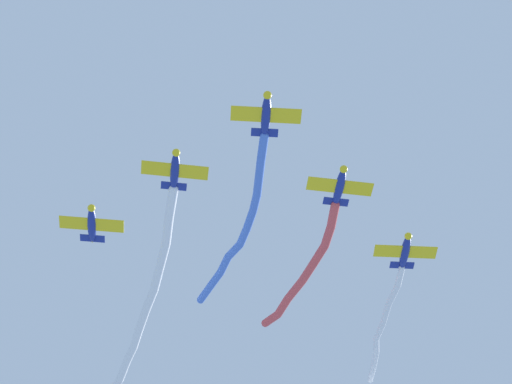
{
  "coord_description": "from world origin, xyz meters",
  "views": [
    {
      "loc": [
        3.94,
        27.69,
        6.82
      ],
      "look_at": [
        -6.69,
        -12.69,
        64.44
      ],
      "focal_mm": 54.69,
      "sensor_mm": 36.0,
      "label": 1
    }
  ],
  "objects_px": {
    "airplane_lead": "(266,115)",
    "airplane_slot": "(405,251)",
    "airplane_right_wing": "(175,170)",
    "airplane_left_wing": "(340,186)",
    "airplane_trail": "(92,224)"
  },
  "relations": [
    {
      "from": "airplane_lead",
      "to": "airplane_slot",
      "type": "bearing_deg",
      "value": 134.62
    },
    {
      "from": "airplane_right_wing",
      "to": "airplane_slot",
      "type": "bearing_deg",
      "value": 105.79
    },
    {
      "from": "airplane_left_wing",
      "to": "airplane_trail",
      "type": "relative_size",
      "value": 1.0
    },
    {
      "from": "airplane_left_wing",
      "to": "airplane_right_wing",
      "type": "bearing_deg",
      "value": -91.47
    },
    {
      "from": "airplane_right_wing",
      "to": "airplane_lead",
      "type": "bearing_deg",
      "value": 47.08
    },
    {
      "from": "airplane_lead",
      "to": "airplane_slot",
      "type": "relative_size",
      "value": 1.0
    },
    {
      "from": "airplane_trail",
      "to": "airplane_lead",
      "type": "bearing_deg",
      "value": 48.34
    },
    {
      "from": "airplane_lead",
      "to": "airplane_left_wing",
      "type": "bearing_deg",
      "value": 134.59
    },
    {
      "from": "airplane_slot",
      "to": "airplane_trail",
      "type": "height_order",
      "value": "airplane_trail"
    },
    {
      "from": "airplane_trail",
      "to": "airplane_left_wing",
      "type": "bearing_deg",
      "value": 73.63
    },
    {
      "from": "airplane_right_wing",
      "to": "airplane_slot",
      "type": "relative_size",
      "value": 1.0
    },
    {
      "from": "airplane_right_wing",
      "to": "airplane_slot",
      "type": "distance_m",
      "value": 23.5
    },
    {
      "from": "airplane_lead",
      "to": "airplane_slot",
      "type": "height_order",
      "value": "airplane_lead"
    },
    {
      "from": "airplane_right_wing",
      "to": "airplane_left_wing",
      "type": "bearing_deg",
      "value": 89.09
    },
    {
      "from": "airplane_slot",
      "to": "airplane_trail",
      "type": "distance_m",
      "value": 30.0
    }
  ]
}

